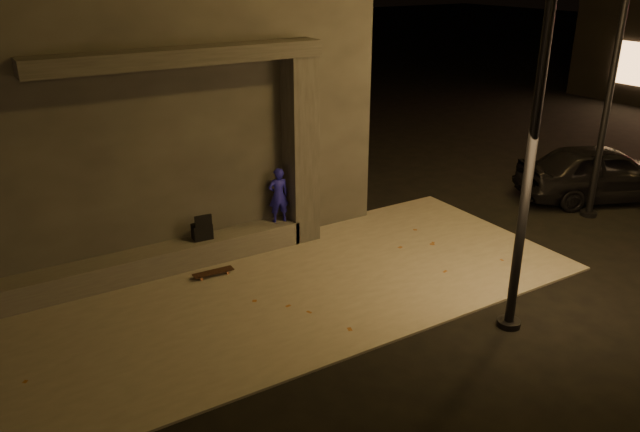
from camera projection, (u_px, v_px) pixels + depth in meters
ground at (330, 356)px, 8.86m from camera, size 120.00×120.00×0.00m
sidewalk at (266, 296)px, 10.43m from camera, size 11.00×4.40×0.04m
building at (116, 101)px, 12.52m from camera, size 9.00×5.10×5.22m
ledge at (144, 264)px, 11.00m from camera, size 6.00×0.55×0.45m
column at (300, 151)px, 11.95m from camera, size 0.55×0.55×3.60m
canopy at (181, 56)px, 10.19m from camera, size 5.00×0.70×0.28m
skateboarder at (278, 195)px, 12.01m from camera, size 0.44×0.33×1.09m
backpack at (202, 230)px, 11.38m from camera, size 0.37×0.25×0.50m
skateboard at (213, 272)px, 11.04m from camera, size 0.74×0.22×0.08m
street_lamp_0 at (549, 23)px, 7.92m from camera, size 0.36×0.36×7.97m
street_lamp_2 at (624, 8)px, 12.15m from camera, size 0.36×0.36×7.74m
car_a at (603, 173)px, 14.50m from camera, size 4.18×3.02×1.32m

